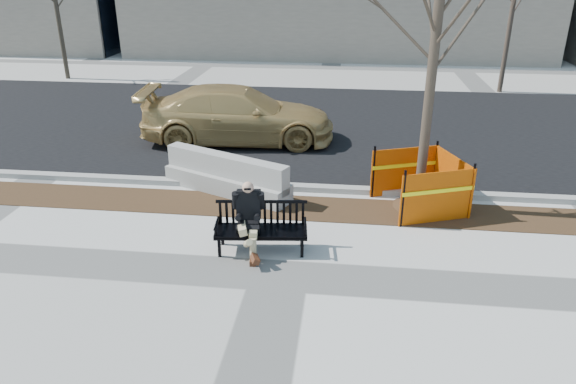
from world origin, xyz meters
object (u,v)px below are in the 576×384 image
(bench, at_px, (262,250))
(tree_fence, at_px, (417,207))
(sedan, at_px, (239,141))
(jersey_barrier_left, at_px, (227,192))
(seated_man, at_px, (249,249))

(bench, bearing_deg, tree_fence, 30.33)
(bench, relative_size, sedan, 0.31)
(bench, xyz_separation_m, sedan, (-1.65, 6.09, 0.00))
(bench, xyz_separation_m, jersey_barrier_left, (-1.18, 2.47, 0.00))
(bench, xyz_separation_m, tree_fence, (2.93, 2.17, 0.00))
(bench, distance_m, jersey_barrier_left, 2.74)
(seated_man, xyz_separation_m, sedan, (-1.43, 6.07, 0.00))
(bench, distance_m, sedan, 6.31)
(seated_man, relative_size, tree_fence, 0.22)
(jersey_barrier_left, bearing_deg, seated_man, -43.72)
(bench, bearing_deg, jersey_barrier_left, 109.34)
(sedan, xyz_separation_m, jersey_barrier_left, (0.47, -3.62, 0.00))
(jersey_barrier_left, bearing_deg, tree_fence, 20.73)
(sedan, relative_size, jersey_barrier_left, 1.74)
(tree_fence, relative_size, jersey_barrier_left, 1.88)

